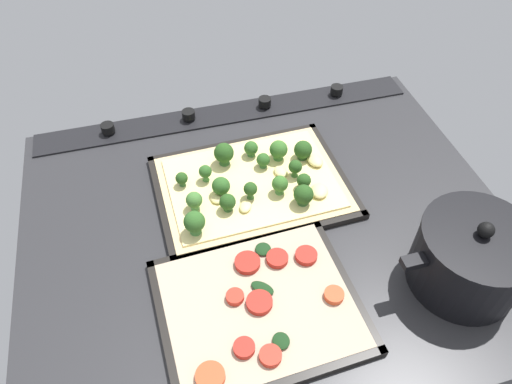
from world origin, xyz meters
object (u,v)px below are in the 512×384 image
object	(u,v)px
baking_tray_front	(252,188)
broccoli_pizza	(253,182)
veggie_pizza_back	(260,304)
cooking_pot	(470,258)
baking_tray_back	(259,307)

from	to	relation	value
baking_tray_front	broccoli_pizza	world-z (taller)	broccoli_pizza
veggie_pizza_back	cooking_pot	bearing A→B (deg)	174.10
broccoli_pizza	veggie_pizza_back	distance (cm)	24.93
broccoli_pizza	veggie_pizza_back	world-z (taller)	broccoli_pizza
baking_tray_front	veggie_pizza_back	world-z (taller)	veggie_pizza_back
baking_tray_back	veggie_pizza_back	bearing A→B (deg)	-178.24
baking_tray_front	veggie_pizza_back	distance (cm)	25.15
baking_tray_front	broccoli_pizza	xyz separation A→B (cm)	(-0.09, 0.25, 1.75)
baking_tray_back	broccoli_pizza	bearing A→B (deg)	-102.91
baking_tray_front	baking_tray_back	xyz separation A→B (cm)	(5.49, 24.56, 0.01)
broccoli_pizza	cooking_pot	distance (cm)	38.91
baking_tray_back	veggie_pizza_back	world-z (taller)	veggie_pizza_back
broccoli_pizza	baking_tray_back	size ratio (longest dim) A/B	1.08
broccoli_pizza	cooking_pot	size ratio (longest dim) A/B	1.40
cooking_pot	veggie_pizza_back	bearing A→B (deg)	-5.90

